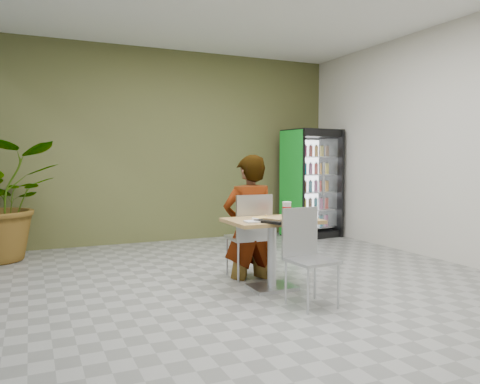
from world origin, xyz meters
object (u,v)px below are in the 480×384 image
potted_plant (0,201)px  seated_woman (249,230)px  soda_cup (287,210)px  chair_near (306,248)px  dining_table (272,239)px  beverage_fridge (312,183)px  chair_far (251,230)px  cafeteria_tray (280,220)px

potted_plant → seated_woman: bearing=-39.9°
soda_cup → seated_woman: bearing=114.2°
chair_near → soda_cup: bearing=72.1°
dining_table → potted_plant: size_ratio=0.58×
chair_near → seated_woman: bearing=89.2°
beverage_fridge → soda_cup: bearing=-133.6°
chair_far → seated_woman: size_ratio=0.57×
dining_table → chair_near: 0.58m
chair_near → beverage_fridge: (2.20, 3.31, 0.41)m
dining_table → chair_far: 0.47m
seated_woman → beverage_fridge: 3.20m
dining_table → cafeteria_tray: cafeteria_tray is taller
chair_near → cafeteria_tray: chair_near is taller
cafeteria_tray → beverage_fridge: beverage_fridge is taller
chair_near → potted_plant: 4.33m
chair_near → seated_woman: (-0.07, 1.10, 0.03)m
soda_cup → beverage_fridge: 3.40m
dining_table → soda_cup: size_ratio=5.52×
soda_cup → cafeteria_tray: 0.33m
dining_table → cafeteria_tray: 0.31m
seated_woman → potted_plant: bearing=-37.2°
beverage_fridge → cafeteria_tray: bearing=-133.9°
dining_table → beverage_fridge: 3.57m
chair_near → cafeteria_tray: bearing=96.0°
chair_far → chair_near: chair_far is taller
chair_near → potted_plant: potted_plant is taller
chair_far → chair_near: size_ratio=1.07×
chair_far → cafeteria_tray: (0.01, -0.67, 0.19)m
soda_cup → cafeteria_tray: soda_cup is taller
soda_cup → chair_near: bearing=-103.3°
chair_near → soda_cup: soda_cup is taller
dining_table → seated_woman: bearing=92.1°
chair_near → beverage_fridge: 4.00m
potted_plant → beverage_fridge: bearing=-0.3°
dining_table → chair_far: chair_far is taller
dining_table → beverage_fridge: (2.26, 2.73, 0.42)m
seated_woman → potted_plant: (-2.67, 2.23, 0.25)m
seated_woman → soda_cup: (0.22, -0.49, 0.27)m
chair_near → potted_plant: size_ratio=0.56×
soda_cup → potted_plant: bearing=136.7°
potted_plant → soda_cup: bearing=-43.3°
cafeteria_tray → potted_plant: (-2.68, 2.96, 0.05)m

